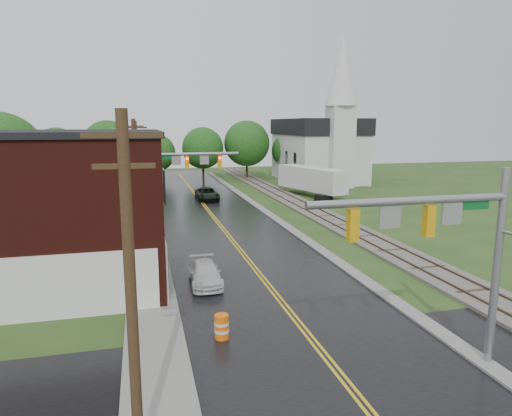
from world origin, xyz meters
name	(u,v)px	position (x,y,z in m)	size (l,w,h in m)	color
main_road	(215,219)	(0.00, 30.00, 0.00)	(10.00, 90.00, 0.02)	black
cross_road	(347,384)	(0.00, 2.00, 0.00)	(60.00, 9.00, 0.02)	black
curb_right	(258,207)	(5.40, 35.00, 0.00)	(0.80, 70.00, 0.12)	gray
sidewalk_left	(147,236)	(-6.20, 25.00, 0.00)	(2.40, 50.00, 0.12)	gray
brick_building	(25,211)	(-12.48, 15.00, 4.15)	(14.30, 10.30, 8.30)	#42130E
yellow_house	(81,196)	(-11.00, 26.00, 3.20)	(8.00, 7.00, 6.40)	tan
darkred_building	(104,192)	(-10.00, 35.00, 2.20)	(7.00, 6.00, 4.40)	#3F0F0C
church	(321,143)	(20.00, 53.74, 5.83)	(10.40, 18.40, 20.00)	silver
railroad	(299,204)	(10.00, 35.00, 0.11)	(3.20, 80.00, 0.30)	#59544C
traffic_signal_near	(447,235)	(3.47, 2.00, 4.97)	(7.34, 0.30, 7.20)	gray
traffic_signal_far	(178,169)	(-3.47, 27.00, 4.97)	(7.34, 0.43, 7.20)	gray
utility_pole_a	(131,290)	(-6.80, 0.00, 4.72)	(1.80, 0.28, 9.00)	#382616
utility_pole_b	(136,181)	(-6.80, 22.00, 4.72)	(1.80, 0.28, 9.00)	#382616
utility_pole_c	(137,158)	(-6.80, 44.00, 4.72)	(1.80, 0.28, 9.00)	#382616
tree_left_b	(1,159)	(-17.85, 31.90, 5.72)	(7.60, 7.60, 9.69)	black
tree_left_c	(67,164)	(-13.85, 39.90, 4.51)	(6.00, 6.00, 7.65)	black
tree_left_e	(119,157)	(-8.85, 45.90, 4.81)	(6.40, 6.40, 8.16)	black
suv_dark	(207,194)	(0.80, 40.64, 0.70)	(2.33, 5.05, 1.40)	black
pickup_white	(205,274)	(-3.28, 12.92, 0.59)	(1.64, 4.04, 1.17)	silver
semi_trailer	(311,179)	(13.43, 40.39, 2.10)	(5.32, 10.94, 3.48)	black
construction_barrel	(222,327)	(-3.53, 6.31, 0.52)	(0.58, 0.58, 1.03)	orange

